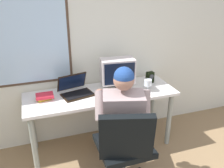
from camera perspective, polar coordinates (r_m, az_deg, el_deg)
wall_rear at (r=2.97m, az=-8.18°, el=10.57°), size 5.98×0.08×2.66m
desk at (r=2.91m, az=-2.54°, el=-3.81°), size 1.76×0.60×0.75m
office_chair at (r=2.37m, az=3.00°, el=-13.87°), size 0.57×0.61×0.95m
person_seated at (r=2.52m, az=2.28°, el=-8.05°), size 0.66×0.87×1.28m
crt_monitor at (r=2.89m, az=1.28°, el=2.97°), size 0.42×0.26×0.37m
laptop at (r=2.86m, az=-8.61°, el=-1.09°), size 0.41×0.38×0.22m
wine_glass at (r=2.90m, az=8.36°, el=0.19°), size 0.09×0.09×0.15m
desk_speaker at (r=3.15m, az=8.83°, el=1.55°), size 0.10×0.08×0.14m
book_stack at (r=2.80m, az=-15.49°, el=-2.86°), size 0.19×0.14×0.06m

